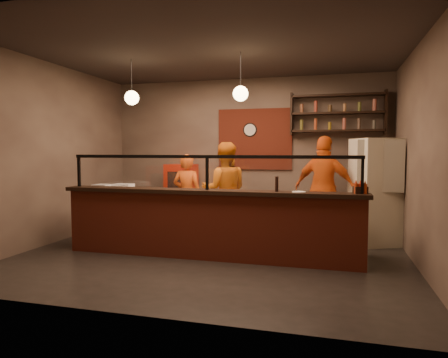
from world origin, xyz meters
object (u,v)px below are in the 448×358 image
(cook_mid, at_px, (225,190))
(pepper_mill, at_px, (277,184))
(cook_left, at_px, (187,195))
(condiment_caddy, at_px, (360,190))
(red_cooler, at_px, (181,195))
(pizza_dough, at_px, (247,198))
(wall_clock, at_px, (250,130))
(fridge, at_px, (377,192))
(cook_right, at_px, (324,188))

(cook_mid, distance_m, pepper_mill, 1.93)
(cook_left, distance_m, condiment_caddy, 3.42)
(red_cooler, distance_m, pizza_dough, 2.78)
(wall_clock, relative_size, pizza_dough, 0.64)
(fridge, distance_m, pizza_dough, 2.46)
(fridge, height_order, pepper_mill, fridge)
(fridge, relative_size, condiment_caddy, 10.72)
(cook_left, distance_m, cook_right, 2.60)
(wall_clock, relative_size, cook_mid, 0.17)
(red_cooler, relative_size, pepper_mill, 6.25)
(red_cooler, height_order, pepper_mill, red_cooler)
(red_cooler, relative_size, condiment_caddy, 7.81)
(cook_left, xyz_separation_m, red_cooler, (-0.49, 0.95, -0.11))
(cook_mid, height_order, fridge, fridge)
(cook_mid, distance_m, cook_right, 1.85)
(fridge, relative_size, pizza_dough, 3.98)
(red_cooler, xyz_separation_m, condiment_caddy, (3.57, -2.40, 0.43))
(cook_right, relative_size, condiment_caddy, 11.08)
(fridge, bearing_deg, wall_clock, 134.88)
(cook_mid, relative_size, cook_right, 0.94)
(wall_clock, xyz_separation_m, cook_left, (-0.98, -1.26, -1.31))
(cook_left, distance_m, fridge, 3.49)
(red_cooler, bearing_deg, cook_mid, -29.57)
(cook_right, bearing_deg, cook_mid, 27.16)
(cook_mid, height_order, condiment_caddy, cook_mid)
(wall_clock, xyz_separation_m, cook_mid, (-0.23, -1.26, -1.20))
(wall_clock, bearing_deg, red_cooler, -168.11)
(pizza_dough, height_order, pepper_mill, pepper_mill)
(wall_clock, xyz_separation_m, fridge, (2.50, -1.03, -1.17))
(cook_mid, relative_size, fridge, 0.97)
(wall_clock, bearing_deg, cook_mid, -100.44)
(wall_clock, bearing_deg, fridge, -22.31)
(pizza_dough, bearing_deg, wall_clock, 100.29)
(wall_clock, distance_m, pizza_dough, 2.66)
(wall_clock, height_order, pizza_dough, wall_clock)
(cook_left, distance_m, red_cooler, 1.07)
(wall_clock, distance_m, pepper_mill, 3.06)
(cook_mid, xyz_separation_m, fridge, (2.73, 0.23, 0.03))
(wall_clock, relative_size, cook_left, 0.19)
(cook_left, bearing_deg, condiment_caddy, 156.47)
(cook_left, height_order, cook_right, cook_right)
(cook_mid, height_order, pizza_dough, cook_mid)
(pizza_dough, bearing_deg, condiment_caddy, -12.41)
(fridge, bearing_deg, red_cooler, 146.98)
(fridge, bearing_deg, cook_mid, 162.04)
(pepper_mill, bearing_deg, cook_left, 142.18)
(wall_clock, xyz_separation_m, cook_right, (1.59, -0.95, -1.14))
(wall_clock, distance_m, cook_left, 2.06)
(cook_right, relative_size, fridge, 1.03)
(pepper_mill, bearing_deg, red_cooler, 134.72)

